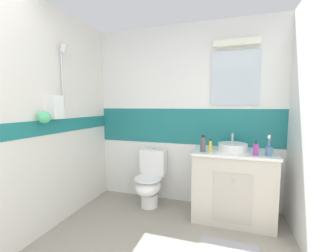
{
  "coord_description": "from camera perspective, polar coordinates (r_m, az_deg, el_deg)",
  "views": [
    {
      "loc": [
        0.57,
        -0.37,
        1.39
      ],
      "look_at": [
        -0.12,
        1.99,
        1.14
      ],
      "focal_mm": 21.45,
      "sensor_mm": 36.0,
      "label": 1
    }
  ],
  "objects": [
    {
      "name": "toothpaste_tube_upright",
      "position": [
        2.39,
        11.95,
        -5.62
      ],
      "size": [
        0.03,
        0.03,
        0.16
      ],
      "color": "yellow",
      "rests_on": "vanity_cabinet"
    },
    {
      "name": "toothbrush_cup",
      "position": [
        2.44,
        26.71,
        -6.22
      ],
      "size": [
        0.07,
        0.07,
        0.23
      ],
      "color": "#4C7299",
      "rests_on": "vanity_cabinet"
    },
    {
      "name": "sink_basin",
      "position": [
        2.58,
        17.88,
        -5.55
      ],
      "size": [
        0.35,
        0.39,
        0.2
      ],
      "color": "white",
      "rests_on": "vanity_cabinet"
    },
    {
      "name": "wall_left_shower_alcove",
      "position": [
        2.49,
        -34.31,
        1.55
      ],
      "size": [
        0.24,
        3.48,
        2.5
      ],
      "color": "silver",
      "rests_on": "ground_plane"
    },
    {
      "name": "wall_back_tiled",
      "position": [
        2.88,
        5.08,
        3.15
      ],
      "size": [
        3.2,
        0.2,
        2.5
      ],
      "color": "white",
      "rests_on": "ground_plane"
    },
    {
      "name": "vanity_cabinet",
      "position": [
        2.68,
        17.77,
        -15.59
      ],
      "size": [
        0.94,
        0.56,
        0.85
      ],
      "color": "beige",
      "rests_on": "ground_plane"
    },
    {
      "name": "toilet",
      "position": [
        2.91,
        -5.08,
        -14.99
      ],
      "size": [
        0.37,
        0.5,
        0.78
      ],
      "color": "white",
      "rests_on": "ground_plane"
    },
    {
      "name": "mouthwash_bottle",
      "position": [
        2.4,
        9.93,
        -5.05
      ],
      "size": [
        0.06,
        0.06,
        0.2
      ],
      "color": "#4C4C51",
      "rests_on": "vanity_cabinet"
    },
    {
      "name": "soap_dispenser",
      "position": [
        2.41,
        23.65,
        -6.12
      ],
      "size": [
        0.06,
        0.06,
        0.17
      ],
      "color": "#993F99",
      "rests_on": "vanity_cabinet"
    }
  ]
}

